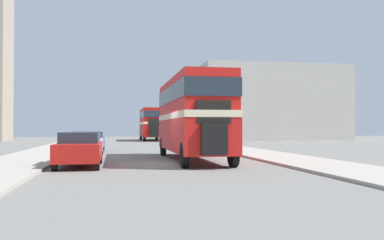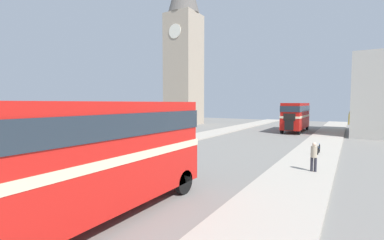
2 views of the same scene
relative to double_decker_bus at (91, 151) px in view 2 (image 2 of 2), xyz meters
name	(u,v)px [view 2 (image 2 of 2)]	position (x,y,z in m)	size (l,w,h in m)	color
ground_plane	(5,234)	(-1.72, -1.96, -2.50)	(120.00, 120.00, 0.00)	slate
double_decker_bus	(91,151)	(0.00, 0.00, 0.00)	(2.43, 10.25, 4.19)	red
bus_distant	(296,115)	(0.64, 33.81, -0.04)	(2.47, 9.23, 4.13)	#B2140F
car_parked_mid	(87,161)	(-5.62, 3.81, -1.74)	(1.84, 4.01, 1.47)	white
car_parked_far	(152,147)	(-5.66, 9.71, -1.77)	(1.81, 4.16, 1.40)	#1E479E
pedestrian_walking	(314,155)	(5.68, 10.89, -1.41)	(0.35, 0.35, 1.72)	#282833
bicycle_on_pavement	(319,149)	(5.36, 16.88, -2.02)	(0.05, 1.76, 0.78)	black
church_tower	(184,39)	(-20.37, 36.17, 13.84)	(6.06, 6.06, 31.98)	tan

